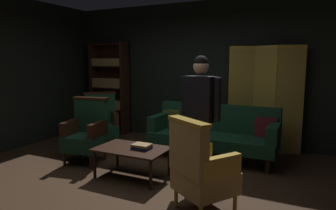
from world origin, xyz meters
TOP-DOWN VIEW (x-y plane):
  - ground_plane at (0.00, 0.00)m, footprint 10.00×10.00m
  - back_wall at (0.00, 2.45)m, footprint 7.20×0.10m
  - side_wall_left at (-3.00, 0.60)m, footprint 0.10×3.60m
  - folding_screen at (1.24, 2.21)m, footprint 1.30×0.23m
  - bookshelf at (-2.15, 2.20)m, footprint 0.90×0.32m
  - velvet_couch at (0.55, 1.45)m, footprint 2.12×0.78m
  - coffee_table at (-0.21, 0.08)m, footprint 1.00×0.64m
  - armchair_gilt_accent at (1.00, -0.45)m, footprint 0.80×0.80m
  - armchair_wing_left at (-1.55, 1.09)m, footprint 0.82×0.82m
  - armchair_wing_right at (-1.23, 0.32)m, footprint 0.67×0.67m
  - standing_figure at (0.73, 0.27)m, footprint 0.57×0.30m
  - book_navy_cloth at (-0.07, 0.10)m, footprint 0.25×0.19m
  - book_tan_leather at (-0.07, 0.10)m, footprint 0.25×0.19m

SIDE VIEW (x-z plane):
  - ground_plane at x=0.00m, z-range 0.00..0.00m
  - coffee_table at x=-0.21m, z-range 0.16..0.58m
  - book_navy_cloth at x=-0.07m, z-range 0.42..0.46m
  - velvet_couch at x=0.55m, z-range 0.01..0.89m
  - book_tan_leather at x=-0.07m, z-range 0.46..0.49m
  - armchair_gilt_accent at x=1.00m, z-range -0.03..1.01m
  - armchair_wing_left at x=-1.55m, z-range -0.03..1.01m
  - armchair_wing_right at x=-1.23m, z-range -0.03..1.01m
  - folding_screen at x=1.24m, z-range 0.04..1.94m
  - standing_figure at x=0.73m, z-range 0.17..1.88m
  - bookshelf at x=-2.15m, z-range 0.03..2.08m
  - back_wall at x=0.00m, z-range 0.00..2.80m
  - side_wall_left at x=-3.00m, z-range 0.00..2.80m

